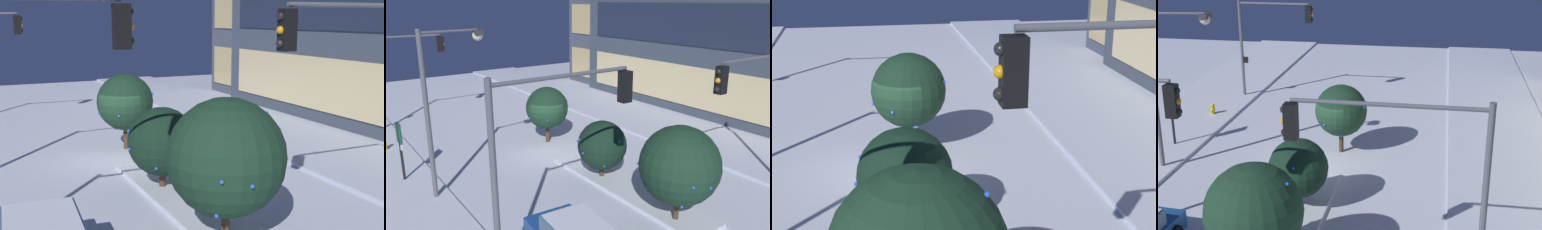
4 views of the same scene
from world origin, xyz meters
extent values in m
plane|color=silver|center=(0.00, 0.00, 0.00)|extent=(52.00, 52.00, 0.00)
cube|color=silver|center=(0.00, 8.59, 0.07)|extent=(52.00, 5.20, 0.14)
cube|color=silver|center=(5.92, 0.54, 0.07)|extent=(9.00, 1.80, 0.14)
cube|color=#F9E09E|center=(0.39, 12.16, 2.16)|extent=(22.19, 0.10, 2.88)
cube|color=#232D42|center=(0.39, 12.16, 6.48)|extent=(22.19, 0.10, 2.88)
cube|color=#E5C67F|center=(-10.37, 12.84, 2.10)|extent=(10.64, 0.10, 2.80)
cube|color=#E5C67F|center=(-10.37, 12.84, 6.31)|extent=(10.64, 0.10, 2.80)
cube|color=white|center=(9.02, -4.23, 1.47)|extent=(2.40, 1.74, 0.04)
cylinder|color=#565960|center=(9.48, 4.20, 6.01)|extent=(0.12, 5.19, 0.12)
cube|color=black|center=(9.48, 1.60, 5.41)|extent=(0.32, 0.36, 1.00)
sphere|color=black|center=(9.48, 1.41, 5.73)|extent=(0.20, 0.20, 0.20)
sphere|color=orange|center=(9.48, 1.41, 5.41)|extent=(0.20, 0.20, 0.20)
sphere|color=black|center=(9.48, 1.41, 5.09)|extent=(0.20, 0.20, 0.20)
cube|color=black|center=(8.62, -2.22, 5.50)|extent=(0.32, 0.36, 1.00)
sphere|color=black|center=(8.62, -2.03, 5.82)|extent=(0.20, 0.20, 0.20)
sphere|color=orange|center=(8.62, -2.03, 5.50)|extent=(0.20, 0.20, 0.20)
sphere|color=black|center=(8.62, -2.03, 5.18)|extent=(0.20, 0.20, 0.20)
cube|color=black|center=(-9.16, -2.49, 5.32)|extent=(0.32, 0.36, 1.00)
sphere|color=black|center=(-9.16, -2.30, 5.64)|extent=(0.20, 0.20, 0.20)
sphere|color=orange|center=(-9.16, -2.30, 5.32)|extent=(0.20, 0.20, 0.20)
sphere|color=black|center=(-9.16, -2.30, 5.00)|extent=(0.20, 0.20, 0.20)
cylinder|color=#473323|center=(4.44, 0.36, 0.35)|extent=(0.22, 0.22, 0.70)
sphere|color=black|center=(4.44, 0.36, 1.67)|extent=(2.29, 2.29, 2.29)
sphere|color=blue|center=(5.49, 0.47, 2.14)|extent=(0.10, 0.10, 0.10)
sphere|color=blue|center=(4.05, -0.67, 2.05)|extent=(0.10, 0.10, 0.10)
sphere|color=blue|center=(5.24, -0.16, 1.03)|extent=(0.10, 0.10, 0.10)
sphere|color=blue|center=(4.49, -0.79, 1.56)|extent=(0.10, 0.10, 0.10)
sphere|color=blue|center=(3.77, -0.57, 1.87)|extent=(0.10, 0.10, 0.10)
cylinder|color=#473323|center=(9.03, 0.23, 0.52)|extent=(0.22, 0.22, 1.05)
sphere|color=#193823|center=(9.03, 0.23, 2.32)|extent=(2.99, 2.99, 2.99)
sphere|color=blue|center=(7.89, -0.74, 2.23)|extent=(0.10, 0.10, 0.10)
sphere|color=blue|center=(7.76, 0.03, 1.53)|extent=(0.10, 0.10, 0.10)
sphere|color=blue|center=(8.34, -0.59, 1.26)|extent=(0.10, 0.10, 0.10)
sphere|color=blue|center=(9.80, -0.42, 1.19)|extent=(0.10, 0.10, 0.10)
sphere|color=blue|center=(10.51, 0.08, 2.05)|extent=(0.10, 0.10, 0.10)
sphere|color=blue|center=(9.13, 1.32, 3.36)|extent=(0.10, 0.10, 0.10)
sphere|color=blue|center=(10.31, -0.57, 2.18)|extent=(0.10, 0.10, 0.10)
cylinder|color=#473323|center=(-1.33, 0.93, 0.52)|extent=(0.22, 0.22, 1.05)
sphere|color=#193823|center=(-1.33, 0.93, 2.09)|extent=(2.46, 2.46, 2.46)
sphere|color=blue|center=(-0.32, 0.33, 1.69)|extent=(0.10, 0.10, 0.10)
sphere|color=blue|center=(-1.93, 0.98, 1.01)|extent=(0.10, 0.10, 0.10)
sphere|color=blue|center=(-0.63, 1.05, 1.08)|extent=(0.10, 0.10, 0.10)
sphere|color=blue|center=(-0.96, 2.06, 2.42)|extent=(0.10, 0.10, 0.10)
sphere|color=blue|center=(-1.41, 1.65, 1.09)|extent=(0.10, 0.10, 0.10)
sphere|color=blue|center=(-1.35, -0.24, 1.67)|extent=(0.10, 0.10, 0.10)
camera|label=1|loc=(19.53, -5.60, 5.70)|focal=47.24mm
camera|label=2|loc=(17.61, -10.56, 8.14)|focal=36.82mm
camera|label=3|loc=(17.18, -0.43, 7.42)|focal=54.99mm
camera|label=4|loc=(22.87, 5.49, 10.37)|focal=51.70mm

